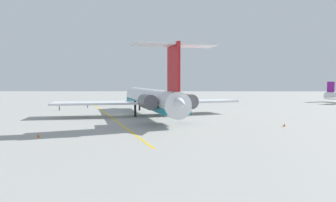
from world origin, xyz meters
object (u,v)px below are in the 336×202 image
object	(u,v)px
ground_crew_near_tail	(88,104)
safety_cone_nose	(38,135)
safety_cone_wingtip	(284,125)
ground_crew_near_nose	(59,106)
main_jetliner	(151,99)

from	to	relation	value
ground_crew_near_tail	safety_cone_nose	bearing A→B (deg)	-69.19
safety_cone_wingtip	ground_crew_near_nose	bearing A→B (deg)	-120.27
ground_crew_near_nose	ground_crew_near_tail	xyz separation A→B (m)	(-7.98, 5.24, 0.07)
main_jetliner	safety_cone_nose	bearing A→B (deg)	136.16
safety_cone_nose	safety_cone_wingtip	size ratio (longest dim) A/B	1.00
main_jetliner	ground_crew_near_nose	xyz separation A→B (m)	(-13.23, -25.16, -2.68)
main_jetliner	ground_crew_near_nose	world-z (taller)	main_jetliner
ground_crew_near_tail	safety_cone_nose	world-z (taller)	ground_crew_near_tail
ground_crew_near_nose	ground_crew_near_tail	distance (m)	9.54
ground_crew_near_tail	main_jetliner	bearing A→B (deg)	-33.97
safety_cone_nose	safety_cone_wingtip	xyz separation A→B (m)	(-11.00, 36.73, 0.00)
main_jetliner	ground_crew_near_nose	size ratio (longest dim) A/B	27.16
main_jetliner	safety_cone_nose	size ratio (longest dim) A/B	84.20
main_jetliner	safety_cone_nose	distance (m)	29.53
safety_cone_nose	ground_crew_near_nose	bearing A→B (deg)	-163.20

